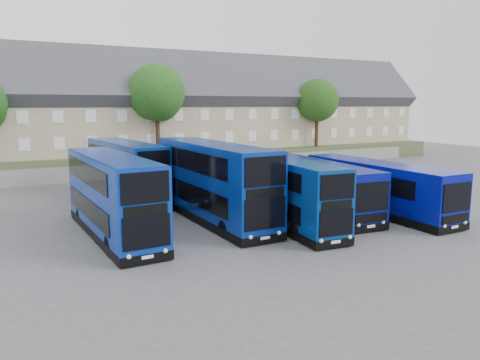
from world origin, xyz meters
name	(u,v)px	position (x,y,z in m)	size (l,w,h in m)	color
ground	(278,237)	(0.00, 0.00, 0.00)	(120.00, 120.00, 0.00)	#4D4D53
retaining_wall	(144,170)	(0.00, 24.00, 0.75)	(70.00, 0.40, 1.50)	slate
earth_bank	(118,157)	(0.00, 34.00, 1.00)	(80.00, 20.00, 2.00)	#3B4929
terrace_row	(178,109)	(6.00, 30.00, 6.60)	(66.00, 10.40, 11.20)	tan
dd_front_left	(113,197)	(-7.79, 4.41, 2.16)	(2.79, 11.13, 4.40)	#082CA2
dd_front_mid	(215,183)	(-1.45, 4.89, 2.33)	(2.75, 11.95, 4.75)	navy
dd_front_right	(288,194)	(1.73, 1.57, 1.93)	(3.22, 10.08, 3.94)	navy
dd_rear_left	(126,172)	(-4.61, 13.51, 2.14)	(3.32, 11.13, 4.36)	navy
dd_rear_right	(199,167)	(1.79, 14.68, 2.02)	(3.41, 10.56, 4.12)	navy
coach_east_a	(313,187)	(5.57, 4.15, 1.65)	(3.80, 12.48, 3.36)	#060F7D
coach_east_b	(377,188)	(9.06, 1.79, 1.63)	(2.76, 12.24, 3.34)	#070E90
tree_mid	(158,95)	(2.15, 25.60, 8.07)	(5.76, 5.76, 9.18)	#382314
tree_east	(318,102)	(22.15, 25.10, 7.39)	(5.12, 5.12, 8.16)	#382314
tree_far	(321,100)	(28.15, 32.10, 7.73)	(5.44, 5.44, 8.67)	#382314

